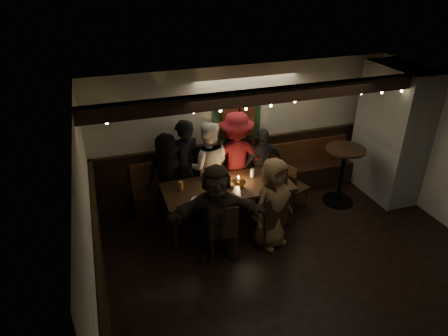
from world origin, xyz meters
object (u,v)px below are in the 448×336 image
object	(u,v)px
person_d	(236,158)
person_g	(272,204)
person_b	(185,167)
high_top	(343,169)
dining_table	(228,189)
person_c	(208,166)
chair_end	(291,184)
chair_near_left	(222,228)
person_e	(263,164)
person_f	(217,214)
chair_near_right	(272,217)
person_a	(168,175)

from	to	relation	value
person_d	person_g	xyz separation A→B (m)	(0.08, -1.52, -0.12)
person_b	person_d	size ratio (longest dim) A/B	1.00
high_top	dining_table	bearing A→B (deg)	-179.78
person_c	person_g	distance (m)	1.58
chair_end	chair_near_left	bearing A→B (deg)	-151.18
high_top	person_e	bearing A→B (deg)	155.09
person_d	person_e	distance (m)	0.56
person_f	chair_near_right	bearing A→B (deg)	9.37
dining_table	person_f	xyz separation A→B (m)	(-0.45, -0.80, 0.10)
person_d	person_f	bearing A→B (deg)	68.41
person_c	person_a	bearing A→B (deg)	11.31
high_top	person_c	world-z (taller)	person_c
chair_end	high_top	world-z (taller)	high_top
person_f	dining_table	bearing A→B (deg)	70.00
chair_near_left	person_g	xyz separation A→B (m)	(0.87, 0.06, 0.23)
chair_end	high_top	size ratio (longest dim) A/B	0.83
person_a	person_d	bearing A→B (deg)	176.49
dining_table	person_c	xyz separation A→B (m)	(-0.15, 0.67, 0.14)
person_a	person_c	xyz separation A→B (m)	(0.76, -0.02, 0.07)
person_a	person_g	xyz separation A→B (m)	(1.41, -1.46, -0.01)
person_a	person_c	size ratio (longest dim) A/B	0.92
person_b	high_top	bearing A→B (deg)	153.02
dining_table	person_e	bearing A→B (deg)	34.37
high_top	person_d	size ratio (longest dim) A/B	0.64
person_e	person_g	distance (m)	1.48
person_b	chair_near_right	bearing A→B (deg)	112.25
chair_near_right	chair_near_left	bearing A→B (deg)	-178.69
dining_table	chair_end	xyz separation A→B (m)	(1.29, 0.09, -0.18)
person_f	person_g	distance (m)	0.96
person_a	person_b	size ratio (longest dim) A/B	0.87
person_g	person_b	bearing A→B (deg)	105.04
person_a	person_g	bearing A→B (deg)	127.92
dining_table	chair_near_left	world-z (taller)	chair_near_left
person_f	person_g	xyz separation A→B (m)	(0.96, 0.03, -0.04)
chair_end	person_g	xyz separation A→B (m)	(-0.79, -0.86, 0.25)
chair_near_left	dining_table	bearing A→B (deg)	65.96
person_d	person_f	xyz separation A→B (m)	(-0.88, -1.56, -0.08)
chair_near_left	person_a	xyz separation A→B (m)	(-0.54, 1.52, 0.24)
high_top	person_a	xyz separation A→B (m)	(-3.24, 0.69, 0.06)
person_b	person_a	bearing A→B (deg)	-13.38
chair_end	person_b	bearing A→B (deg)	162.17
high_top	person_f	world-z (taller)	person_f
person_e	person_g	size ratio (longest dim) A/B	0.93
person_e	person_f	bearing A→B (deg)	37.83
person_a	person_e	xyz separation A→B (m)	(1.86, -0.04, -0.06)
chair_near_right	chair_end	world-z (taller)	chair_near_right
chair_near_left	chair_near_right	xyz separation A→B (m)	(0.86, 0.02, -0.00)
chair_near_left	chair_near_right	world-z (taller)	chair_near_left
person_a	person_e	size ratio (longest dim) A/B	1.08
chair_near_right	person_e	bearing A→B (deg)	72.58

